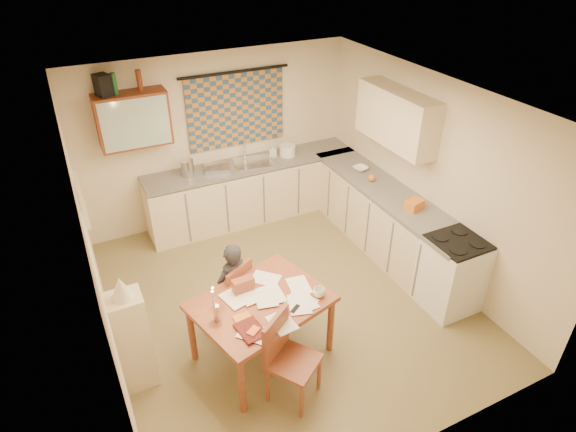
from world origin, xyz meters
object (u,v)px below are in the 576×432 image
dining_table (262,328)px  shelf_stand (133,341)px  chair_far (231,304)px  counter_right (386,221)px  counter_back (256,190)px  person (233,287)px  stove (451,274)px

dining_table → shelf_stand: bearing=154.1°
dining_table → chair_far: size_ratio=1.71×
counter_right → chair_far: bearing=-169.8°
counter_back → person: bearing=-118.8°
counter_right → chair_far: counter_right is taller
chair_far → shelf_stand: (-1.11, -0.36, 0.28)m
chair_far → person: person is taller
shelf_stand → counter_right: bearing=12.8°
counter_right → dining_table: bearing=-155.9°
dining_table → shelf_stand: size_ratio=1.36×
counter_back → counter_right: size_ratio=1.12×
stove → person: 2.54m
counter_back → counter_right: bearing=-52.0°
stove → person: bearing=161.9°
counter_back → shelf_stand: bearing=-133.5°
counter_back → chair_far: 2.37m
stove → shelf_stand: shelf_stand is taller
chair_far → person: bearing=81.4°
counter_right → stove: bearing=-90.0°
counter_right → person: size_ratio=2.65×
shelf_stand → chair_far: bearing=18.2°
person → chair_far: bearing=-90.4°
counter_right → stove: (0.00, -1.28, 0.01)m
shelf_stand → dining_table: bearing=-10.4°
counter_right → dining_table: counter_right is taller
dining_table → person: 0.57m
counter_right → dining_table: size_ratio=1.97×
counter_back → shelf_stand: (-2.29, -2.41, 0.10)m
counter_back → shelf_stand: size_ratio=3.01×
counter_right → shelf_stand: shelf_stand is taller
stove → dining_table: size_ratio=0.62×
counter_right → dining_table: 2.52m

